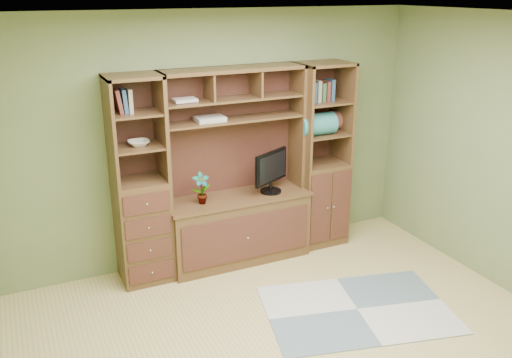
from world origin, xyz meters
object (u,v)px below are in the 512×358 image
left_tower (140,182)px  center_hutch (237,170)px  right_tower (321,156)px  monitor (271,164)px

left_tower → center_hutch: bearing=-2.3°
center_hutch → right_tower: same height
left_tower → monitor: 1.37m
center_hutch → monitor: (0.37, -0.03, 0.01)m
right_tower → monitor: bearing=-173.5°
right_tower → monitor: size_ratio=3.31×
center_hutch → monitor: center_hutch is taller
right_tower → left_tower: bearing=180.0°
center_hutch → right_tower: 1.03m
center_hutch → monitor: 0.37m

